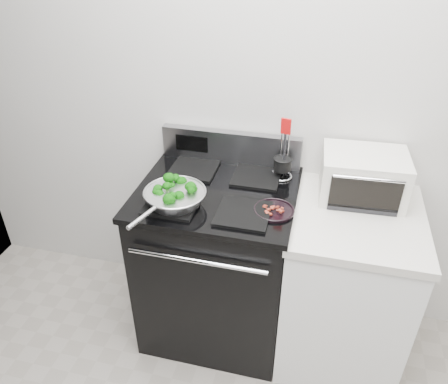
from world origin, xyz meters
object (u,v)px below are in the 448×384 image
(gas_range, at_px, (218,261))
(utensil_holder, at_px, (282,167))
(bacon_plate, at_px, (274,208))
(skillet, at_px, (175,196))
(toaster_oven, at_px, (363,176))

(gas_range, distance_m, utensil_holder, 0.63)
(gas_range, relative_size, bacon_plate, 6.01)
(gas_range, distance_m, skillet, 0.56)
(skillet, height_order, utensil_holder, utensil_holder)
(skillet, xyz_separation_m, toaster_oven, (0.85, 0.34, 0.04))
(gas_range, distance_m, toaster_oven, 0.90)
(gas_range, height_order, toaster_oven, toaster_oven)
(toaster_oven, bearing_deg, gas_range, -169.52)
(gas_range, height_order, utensil_holder, utensil_holder)
(skillet, bearing_deg, utensil_holder, 57.73)
(bacon_plate, bearing_deg, gas_range, 159.14)
(bacon_plate, bearing_deg, toaster_oven, 35.66)
(skillet, bearing_deg, bacon_plate, 25.14)
(skillet, xyz_separation_m, utensil_holder, (0.45, 0.38, 0.01))
(skillet, distance_m, utensil_holder, 0.59)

